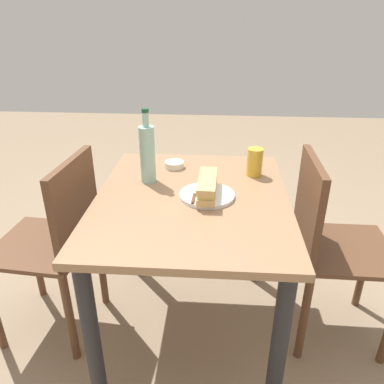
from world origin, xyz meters
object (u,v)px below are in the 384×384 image
object	(u,v)px
baguette_sandwich_near	(207,186)
knife_near	(194,194)
chair_far	(59,239)
olive_bowl	(174,165)
dining_table	(192,224)
water_bottle	(147,153)
beer_glass	(255,162)
chair_near	(327,241)
plate_near	(207,196)

from	to	relation	value
baguette_sandwich_near	knife_near	bearing A→B (deg)	101.29
chair_far	olive_bowl	xyz separation A→B (m)	(0.30, -0.48, 0.24)
dining_table	baguette_sandwich_near	xyz separation A→B (m)	(-0.00, -0.06, 0.18)
water_bottle	beer_glass	size ratio (longest dim) A/B	2.54
dining_table	beer_glass	world-z (taller)	beer_glass
dining_table	baguette_sandwich_near	size ratio (longest dim) A/B	4.01
chair_near	knife_near	distance (m)	0.63
knife_near	water_bottle	xyz separation A→B (m)	(0.15, 0.21, 0.11)
water_bottle	olive_bowl	xyz separation A→B (m)	(0.16, -0.09, -0.12)
dining_table	baguette_sandwich_near	world-z (taller)	baguette_sandwich_near
knife_near	beer_glass	xyz separation A→B (m)	(0.25, -0.25, 0.05)
knife_near	beer_glass	bearing A→B (deg)	-45.70
plate_near	knife_near	distance (m)	0.05
knife_near	water_bottle	size ratio (longest dim) A/B	0.56
olive_bowl	water_bottle	bearing A→B (deg)	149.65
water_bottle	plate_near	bearing A→B (deg)	-118.25
knife_near	dining_table	bearing A→B (deg)	35.57
chair_far	dining_table	bearing A→B (deg)	-89.26
chair_near	baguette_sandwich_near	size ratio (longest dim) A/B	3.73
knife_near	water_bottle	distance (m)	0.28
knife_near	olive_bowl	bearing A→B (deg)	20.32
plate_near	knife_near	world-z (taller)	knife_near
olive_bowl	baguette_sandwich_near	bearing A→B (deg)	-151.22
chair_near	plate_near	distance (m)	0.58
dining_table	plate_near	bearing A→B (deg)	-94.56
knife_near	beer_glass	world-z (taller)	beer_glass
plate_near	olive_bowl	world-z (taller)	olive_bowl
beer_glass	chair_far	bearing A→B (deg)	105.82
chair_near	beer_glass	bearing A→B (deg)	61.23
water_bottle	olive_bowl	bearing A→B (deg)	-30.35
chair_near	water_bottle	size ratio (longest dim) A/B	2.73
plate_near	baguette_sandwich_near	distance (m)	0.04
chair_far	plate_near	world-z (taller)	chair_far
baguette_sandwich_near	olive_bowl	distance (m)	0.34
baguette_sandwich_near	water_bottle	size ratio (longest dim) A/B	0.73
chair_near	water_bottle	world-z (taller)	water_bottle
chair_far	plate_near	xyz separation A→B (m)	(0.00, -0.65, 0.23)
plate_near	olive_bowl	distance (m)	0.34
beer_glass	dining_table	bearing A→B (deg)	131.37
chair_near	baguette_sandwich_near	distance (m)	0.59
olive_bowl	knife_near	bearing A→B (deg)	-159.68
dining_table	beer_glass	bearing A→B (deg)	-48.63
chair_far	plate_near	bearing A→B (deg)	-89.76
chair_far	beer_glass	xyz separation A→B (m)	(0.24, -0.85, 0.29)
plate_near	water_bottle	size ratio (longest dim) A/B	0.69
dining_table	olive_bowl	distance (m)	0.35
plate_near	knife_near	xyz separation A→B (m)	(-0.01, 0.05, 0.01)
dining_table	chair_near	world-z (taller)	chair_near
baguette_sandwich_near	dining_table	bearing A→B (deg)	85.44
olive_bowl	chair_far	bearing A→B (deg)	122.25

